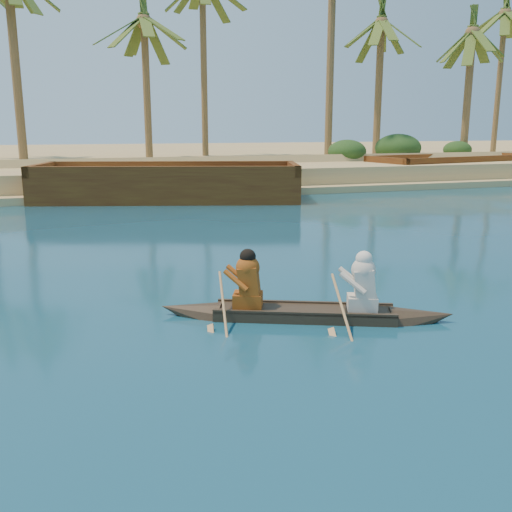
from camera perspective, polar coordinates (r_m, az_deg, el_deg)
name	(u,v)px	position (r m, az deg, el deg)	size (l,w,h in m)	color
sandy_embankment	(17,163)	(52.84, -22.83, 8.58)	(150.00, 51.00, 1.50)	tan
canoe	(304,304)	(10.68, 4.87, -4.77)	(5.31, 2.82, 1.51)	#30281A
barge_mid	(169,185)	(28.25, -8.74, 7.01)	(13.17, 7.51, 2.08)	brown
barge_right	(452,170)	(40.72, 18.98, 8.14)	(12.34, 5.97, 1.97)	brown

